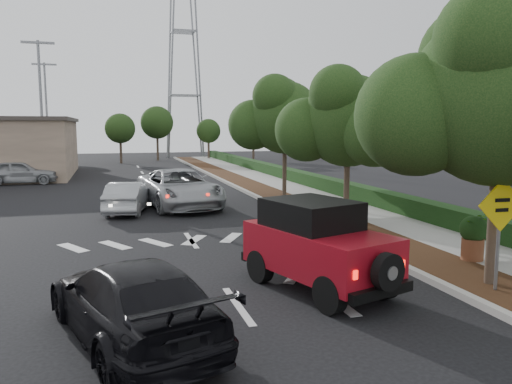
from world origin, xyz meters
name	(u,v)px	position (x,y,z in m)	size (l,w,h in m)	color
ground	(238,306)	(0.00, 0.00, 0.00)	(120.00, 120.00, 0.00)	black
curb	(271,204)	(4.60, 12.00, 0.07)	(0.20, 70.00, 0.15)	#9E9B93
planting_strip	(292,203)	(5.60, 12.00, 0.06)	(1.80, 70.00, 0.12)	black
sidewalk	(329,201)	(7.50, 12.00, 0.06)	(2.00, 70.00, 0.12)	gray
hedge	(356,193)	(8.90, 12.00, 0.40)	(0.80, 70.00, 0.80)	black
transmission_tower	(186,157)	(6.00, 48.00, 0.00)	(7.00, 4.00, 28.00)	slate
street_tree_near	(488,288)	(5.60, -0.50, 0.00)	(3.80, 3.80, 5.92)	black
street_tree_mid	(346,227)	(5.60, 6.50, 0.00)	(3.20, 3.20, 5.32)	black
street_tree_far	(284,201)	(5.60, 13.00, 0.00)	(3.40, 3.40, 5.62)	black
light_pole_a	(45,181)	(-6.50, 26.00, 0.00)	(2.00, 0.22, 9.00)	slate
light_pole_b	(50,167)	(-7.50, 38.00, 0.00)	(2.00, 0.22, 9.00)	slate
red_jeep	(313,244)	(1.87, 0.62, 1.00)	(2.66, 4.00, 1.96)	black
silver_suv_ahead	(179,188)	(0.54, 12.74, 0.84)	(2.77, 6.02, 1.67)	#9C9FA4
black_suv_oncoming	(132,300)	(-2.10, -1.03, 0.68)	(1.91, 4.69, 1.36)	black
silver_sedan_oncoming	(128,197)	(-1.70, 11.88, 0.64)	(1.36, 3.89, 1.28)	#A0A3A8
parked_suv	(20,172)	(-7.72, 24.29, 0.75)	(1.78, 4.42, 1.51)	#989B9F
speed_hump_sign	(500,219)	(5.40, -0.94, 1.65)	(1.12, 0.10, 2.38)	slate
terracotta_planter	(473,233)	(6.60, 1.24, 0.82)	(0.70, 0.70, 1.22)	brown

